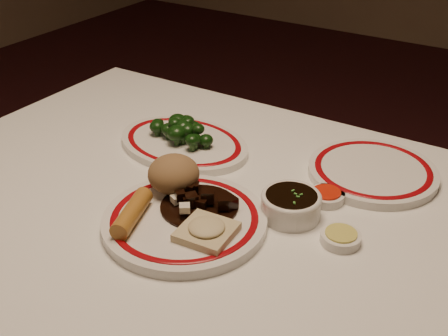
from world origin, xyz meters
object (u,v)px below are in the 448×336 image
at_px(spring_roll, 132,213).
at_px(broccoli_plate, 184,143).
at_px(main_plate, 185,221).
at_px(broccoli_pile, 182,129).
at_px(fried_wonton, 207,230).
at_px(soy_bowl, 291,206).
at_px(rice_mound, 174,174).
at_px(stirfry_heap, 200,202).
at_px(dining_table, 205,255).

xyz_separation_m(spring_roll, broccoli_plate, (-0.10, 0.27, -0.02)).
xyz_separation_m(main_plate, broccoli_pile, (-0.16, 0.22, 0.03)).
bearing_deg(fried_wonton, soy_bowl, 61.28).
distance_m(spring_roll, broccoli_plate, 0.29).
height_order(rice_mound, broccoli_pile, rice_mound).
bearing_deg(broccoli_plate, stirfry_heap, -47.66).
distance_m(main_plate, soy_bowl, 0.18).
bearing_deg(spring_roll, main_plate, 20.98).
relative_size(stirfry_heap, broccoli_pile, 0.88).
distance_m(dining_table, fried_wonton, 0.15).
relative_size(stirfry_heap, soy_bowl, 1.32).
distance_m(spring_roll, fried_wonton, 0.13).
xyz_separation_m(dining_table, spring_roll, (-0.07, -0.10, 0.12)).
distance_m(spring_roll, soy_bowl, 0.26).
xyz_separation_m(fried_wonton, stirfry_heap, (-0.05, 0.06, -0.00)).
distance_m(dining_table, spring_roll, 0.18).
distance_m(dining_table, main_plate, 0.11).
bearing_deg(broccoli_pile, dining_table, -45.56).
distance_m(spring_roll, broccoli_pile, 0.29).
bearing_deg(spring_roll, broccoli_plate, 91.25).
bearing_deg(rice_mound, main_plate, -42.31).
distance_m(rice_mound, soy_bowl, 0.21).
xyz_separation_m(broccoli_plate, soy_bowl, (0.29, -0.10, 0.01)).
bearing_deg(rice_mound, fried_wonton, -33.09).
height_order(dining_table, broccoli_plate, broccoli_plate).
relative_size(dining_table, spring_roll, 10.92).
xyz_separation_m(dining_table, fried_wonton, (0.05, -0.07, 0.12)).
relative_size(fried_wonton, broccoli_plate, 0.29).
bearing_deg(stirfry_heap, broccoli_plate, 132.34).
height_order(fried_wonton, stirfry_heap, stirfry_heap).
bearing_deg(broccoli_plate, fried_wonton, -47.84).
height_order(spring_roll, broccoli_plate, spring_roll).
distance_m(main_plate, broccoli_pile, 0.28).
height_order(dining_table, rice_mound, rice_mound).
height_order(main_plate, fried_wonton, fried_wonton).
bearing_deg(soy_bowl, fried_wonton, -118.72).
distance_m(fried_wonton, soy_bowl, 0.16).
relative_size(rice_mound, soy_bowl, 0.90).
height_order(dining_table, stirfry_heap, stirfry_heap).
relative_size(rice_mound, spring_roll, 0.81).
height_order(main_plate, spring_roll, spring_roll).
bearing_deg(stirfry_heap, spring_roll, -128.30).
relative_size(dining_table, soy_bowl, 12.13).
height_order(main_plate, soy_bowl, soy_bowl).
bearing_deg(stirfry_heap, dining_table, 92.86).
height_order(dining_table, spring_roll, spring_roll).
relative_size(main_plate, stirfry_heap, 2.40).
bearing_deg(broccoli_plate, main_plate, -53.82).
bearing_deg(fried_wonton, spring_roll, -165.70).
relative_size(broccoli_pile, soy_bowl, 1.49).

